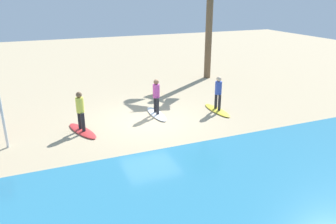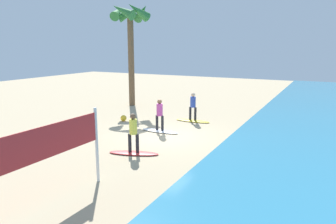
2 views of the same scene
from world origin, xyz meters
name	(u,v)px [view 1 (image 1 of 2)]	position (x,y,z in m)	size (l,w,h in m)	color
ground_plane	(149,120)	(0.00, 0.00, 0.00)	(60.00, 60.00, 0.00)	tan
surfboard_yellow	(217,110)	(-3.48, 0.09, 0.04)	(2.10, 0.56, 0.09)	yellow
surfer_yellow	(218,91)	(-3.48, 0.09, 1.04)	(0.32, 0.46, 1.64)	#232328
surfboard_white	(157,114)	(-0.56, -0.54, 0.04)	(2.10, 0.56, 0.09)	white
surfer_white	(156,94)	(-0.56, -0.54, 1.04)	(0.32, 0.46, 1.64)	#232328
surfboard_red	(82,131)	(3.00, 0.17, 0.04)	(2.10, 0.56, 0.09)	red
surfer_red	(80,108)	(3.00, 0.17, 1.04)	(0.32, 0.44, 1.64)	#232328
beach_ball	(156,91)	(-1.68, -3.64, 0.18)	(0.36, 0.36, 0.36)	yellow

